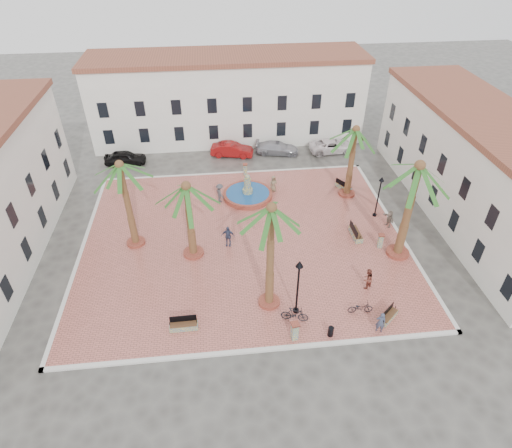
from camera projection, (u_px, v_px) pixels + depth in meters
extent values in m
plane|color=#56544F|center=(244.00, 240.00, 35.26)|extent=(120.00, 120.00, 0.00)
cube|color=#C36658|center=(244.00, 240.00, 35.22)|extent=(26.00, 22.00, 0.15)
cube|color=silver|center=(235.00, 173.00, 43.98)|extent=(26.30, 0.30, 0.16)
cube|color=silver|center=(259.00, 350.00, 26.45)|extent=(26.30, 0.30, 0.16)
cube|color=silver|center=(396.00, 229.00, 36.35)|extent=(0.30, 22.30, 0.16)
cube|color=silver|center=(82.00, 251.00, 34.08)|extent=(0.30, 22.30, 0.16)
cube|color=white|center=(228.00, 100.00, 48.52)|extent=(30.00, 7.00, 9.00)
cube|color=brown|center=(226.00, 56.00, 45.68)|extent=(30.40, 7.40, 0.50)
cube|color=black|center=(109.00, 137.00, 45.97)|extent=(1.00, 0.12, 1.60)
cube|color=black|center=(144.00, 135.00, 46.30)|extent=(1.00, 0.12, 1.60)
cube|color=black|center=(179.00, 134.00, 46.63)|extent=(1.00, 0.12, 1.60)
cube|color=black|center=(214.00, 132.00, 46.95)|extent=(1.00, 0.12, 1.60)
cube|color=black|center=(248.00, 131.00, 47.28)|extent=(1.00, 0.12, 1.60)
cube|color=black|center=(281.00, 129.00, 47.61)|extent=(1.00, 0.12, 1.60)
cube|color=black|center=(314.00, 128.00, 47.93)|extent=(1.00, 0.12, 1.60)
cube|color=black|center=(347.00, 126.00, 48.26)|extent=(1.00, 0.12, 1.60)
cube|color=black|center=(103.00, 110.00, 44.18)|extent=(1.00, 0.12, 1.60)
cube|color=black|center=(140.00, 109.00, 44.51)|extent=(1.00, 0.12, 1.60)
cube|color=black|center=(176.00, 107.00, 44.83)|extent=(1.00, 0.12, 1.60)
cube|color=black|center=(212.00, 106.00, 45.16)|extent=(1.00, 0.12, 1.60)
cube|color=black|center=(247.00, 104.00, 45.49)|extent=(1.00, 0.12, 1.60)
cube|color=black|center=(282.00, 103.00, 45.81)|extent=(1.00, 0.12, 1.60)
cube|color=black|center=(316.00, 102.00, 46.14)|extent=(1.00, 0.12, 1.60)
cube|color=black|center=(350.00, 100.00, 46.47)|extent=(1.00, 0.12, 1.60)
cube|color=white|center=(477.00, 170.00, 36.06)|extent=(7.00, 26.00, 8.50)
cube|color=brown|center=(495.00, 120.00, 33.37)|extent=(7.40, 26.40, 0.50)
cube|color=black|center=(509.00, 288.00, 27.83)|extent=(0.12, 1.00, 1.60)
cube|color=black|center=(479.00, 251.00, 30.79)|extent=(0.12, 1.00, 1.60)
cube|color=black|center=(454.00, 221.00, 33.75)|extent=(0.12, 1.00, 1.60)
cube|color=black|center=(433.00, 195.00, 36.71)|extent=(0.12, 1.00, 1.60)
cube|color=black|center=(416.00, 174.00, 39.67)|extent=(0.12, 1.00, 1.60)
cube|color=black|center=(401.00, 155.00, 42.63)|extent=(0.12, 1.00, 1.60)
cube|color=black|center=(388.00, 139.00, 45.59)|extent=(0.12, 1.00, 1.60)
cube|color=black|center=(493.00, 217.00, 28.99)|extent=(0.12, 1.00, 1.60)
cube|color=black|center=(465.00, 188.00, 31.95)|extent=(0.12, 1.00, 1.60)
cube|color=black|center=(443.00, 164.00, 34.92)|extent=(0.12, 1.00, 1.60)
cube|color=black|center=(423.00, 144.00, 37.88)|extent=(0.12, 1.00, 1.60)
cube|color=black|center=(407.00, 127.00, 40.84)|extent=(0.12, 1.00, 1.60)
cube|color=black|center=(393.00, 112.00, 43.80)|extent=(0.12, 1.00, 1.60)
cube|color=black|center=(6.00, 288.00, 27.77)|extent=(0.12, 1.00, 1.60)
cube|color=black|center=(26.00, 249.00, 30.96)|extent=(0.12, 1.00, 1.60)
cube|color=black|center=(42.00, 217.00, 34.15)|extent=(0.12, 1.00, 1.60)
cube|color=black|center=(55.00, 190.00, 37.33)|extent=(0.12, 1.00, 1.60)
cube|color=black|center=(66.00, 168.00, 40.52)|extent=(0.12, 1.00, 1.60)
cube|color=black|center=(12.00, 215.00, 29.17)|extent=(0.12, 1.00, 1.60)
cube|color=black|center=(30.00, 185.00, 32.35)|extent=(0.12, 1.00, 1.60)
cube|color=black|center=(45.00, 160.00, 35.54)|extent=(0.12, 1.00, 1.60)
cube|color=black|center=(58.00, 139.00, 38.73)|extent=(0.12, 1.00, 1.60)
cylinder|color=#A24333|center=(248.00, 195.00, 40.15)|extent=(4.62, 4.62, 0.44)
cylinder|color=#194C8C|center=(248.00, 193.00, 40.03)|extent=(4.07, 4.07, 0.07)
cylinder|color=gray|center=(248.00, 193.00, 40.02)|extent=(0.99, 0.99, 0.88)
cylinder|color=gray|center=(248.00, 185.00, 39.49)|extent=(0.66, 0.66, 1.32)
sphere|color=gray|center=(247.00, 177.00, 39.00)|extent=(0.48, 0.48, 0.48)
cylinder|color=#A24333|center=(136.00, 242.00, 34.67)|extent=(1.47, 1.47, 0.22)
cylinder|color=brown|center=(128.00, 205.00, 32.51)|extent=(0.48, 0.48, 7.02)
sphere|color=brown|center=(119.00, 164.00, 30.41)|extent=(0.64, 0.64, 0.64)
cylinder|color=#A24333|center=(194.00, 253.00, 33.61)|extent=(1.60, 1.60, 0.24)
cylinder|color=brown|center=(190.00, 220.00, 31.74)|extent=(0.52, 0.52, 6.02)
sphere|color=brown|center=(186.00, 186.00, 29.94)|extent=(0.70, 0.70, 0.70)
cylinder|color=#A24333|center=(269.00, 302.00, 29.45)|extent=(1.49, 1.49, 0.22)
cylinder|color=brown|center=(270.00, 258.00, 27.08)|extent=(0.48, 0.48, 7.74)
sphere|color=brown|center=(272.00, 208.00, 24.76)|extent=(0.65, 0.65, 0.65)
cylinder|color=#A24333|center=(397.00, 252.00, 33.60)|extent=(1.76, 1.76, 0.26)
cylinder|color=brown|center=(408.00, 211.00, 31.25)|extent=(0.57, 0.57, 7.62)
sphere|color=brown|center=(420.00, 165.00, 28.97)|extent=(0.77, 0.77, 0.77)
cylinder|color=#A24333|center=(347.00, 193.00, 40.56)|extent=(1.53, 1.53, 0.23)
cylinder|color=brown|center=(351.00, 162.00, 38.57)|extent=(0.50, 0.50, 6.42)
sphere|color=brown|center=(356.00, 129.00, 36.65)|extent=(0.67, 0.67, 0.67)
cube|color=gray|center=(184.00, 326.00, 27.59)|extent=(1.84, 0.58, 0.41)
cube|color=#56351E|center=(183.00, 324.00, 27.45)|extent=(1.73, 0.53, 0.06)
cube|color=black|center=(183.00, 319.00, 27.47)|extent=(1.73, 0.08, 0.51)
cylinder|color=black|center=(170.00, 324.00, 27.29)|extent=(0.05, 0.05, 0.30)
cylinder|color=black|center=(197.00, 322.00, 27.46)|extent=(0.05, 0.05, 0.30)
cube|color=gray|center=(389.00, 317.00, 28.25)|extent=(1.57, 1.44, 0.36)
cube|color=#56351E|center=(389.00, 315.00, 28.12)|extent=(1.47, 1.35, 0.05)
cube|color=black|center=(387.00, 311.00, 28.08)|extent=(1.20, 1.04, 0.45)
cylinder|color=black|center=(384.00, 321.00, 27.61)|extent=(0.05, 0.05, 0.27)
cylinder|color=black|center=(395.00, 307.00, 28.51)|extent=(0.05, 0.05, 0.27)
cube|color=gray|center=(356.00, 234.00, 35.31)|extent=(0.66, 2.00, 0.44)
cube|color=#56351E|center=(356.00, 232.00, 35.16)|extent=(0.60, 1.89, 0.07)
cube|color=black|center=(354.00, 229.00, 34.96)|extent=(0.11, 1.87, 0.55)
cylinder|color=black|center=(360.00, 238.00, 34.34)|extent=(0.05, 0.05, 0.33)
cylinder|color=black|center=(353.00, 224.00, 35.83)|extent=(0.05, 0.05, 0.33)
cube|color=gray|center=(343.00, 187.00, 41.31)|extent=(1.37, 1.78, 0.39)
cube|color=#56351E|center=(344.00, 185.00, 41.17)|extent=(1.28, 1.67, 0.06)
cube|color=black|center=(342.00, 183.00, 40.91)|extent=(0.90, 1.45, 0.49)
cylinder|color=black|center=(350.00, 188.00, 40.58)|extent=(0.05, 0.05, 0.29)
cylinder|color=black|center=(337.00, 180.00, 41.63)|extent=(0.05, 0.05, 0.29)
cylinder|color=black|center=(296.00, 310.00, 28.84)|extent=(0.40, 0.40, 0.18)
cylinder|color=black|center=(298.00, 289.00, 27.63)|extent=(0.13, 0.13, 4.03)
cone|color=black|center=(300.00, 264.00, 26.32)|extent=(0.49, 0.49, 0.45)
sphere|color=beige|center=(299.00, 266.00, 26.42)|extent=(0.27, 0.27, 0.27)
cylinder|color=black|center=(375.00, 215.00, 37.78)|extent=(0.35, 0.35, 0.16)
cylinder|color=black|center=(378.00, 198.00, 36.72)|extent=(0.12, 0.12, 3.52)
cone|color=black|center=(382.00, 179.00, 35.58)|extent=(0.43, 0.43, 0.39)
sphere|color=beige|center=(382.00, 180.00, 35.66)|extent=(0.23, 0.23, 0.23)
cube|color=gray|center=(295.00, 332.00, 26.69)|extent=(0.46, 0.46, 1.30)
cube|color=#A24333|center=(295.00, 324.00, 26.28)|extent=(0.57, 0.57, 0.10)
cube|color=gray|center=(245.00, 170.00, 43.20)|extent=(0.37, 0.37, 1.17)
cube|color=#A24333|center=(245.00, 164.00, 42.83)|extent=(0.47, 0.47, 0.09)
cube|color=gray|center=(380.00, 241.00, 34.01)|extent=(0.42, 0.42, 1.16)
cube|color=#A24333|center=(382.00, 235.00, 33.63)|extent=(0.52, 0.52, 0.09)
cylinder|color=black|center=(331.00, 331.00, 27.07)|extent=(0.37, 0.37, 0.71)
imported|color=#394057|center=(381.00, 322.00, 27.07)|extent=(0.70, 0.57, 1.66)
imported|color=black|center=(360.00, 308.00, 28.57)|extent=(1.72, 0.67, 0.89)
imported|color=brown|center=(368.00, 279.00, 30.23)|extent=(1.02, 0.96, 1.67)
imported|color=black|center=(295.00, 314.00, 27.95)|extent=(1.91, 1.00, 1.10)
imported|color=#786549|center=(273.00, 184.00, 40.61)|extent=(0.89, 0.69, 1.62)
imported|color=#384261|center=(228.00, 236.00, 34.00)|extent=(1.13, 0.63, 1.83)
imported|color=#414045|center=(220.00, 193.00, 39.11)|extent=(1.11, 1.36, 1.84)
imported|color=gray|center=(389.00, 218.00, 36.15)|extent=(0.78, 1.50, 1.55)
imported|color=black|center=(125.00, 158.00, 45.30)|extent=(4.31, 1.76, 1.46)
imported|color=maroon|center=(232.00, 150.00, 46.75)|extent=(4.82, 2.50, 1.51)
imported|color=#A6A6AF|center=(277.00, 148.00, 47.24)|extent=(4.98, 2.76, 1.36)
imported|color=white|center=(332.00, 146.00, 47.59)|extent=(5.23, 2.65, 1.42)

